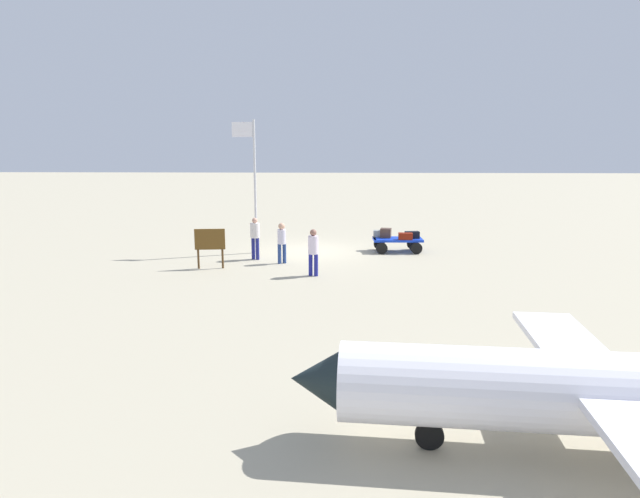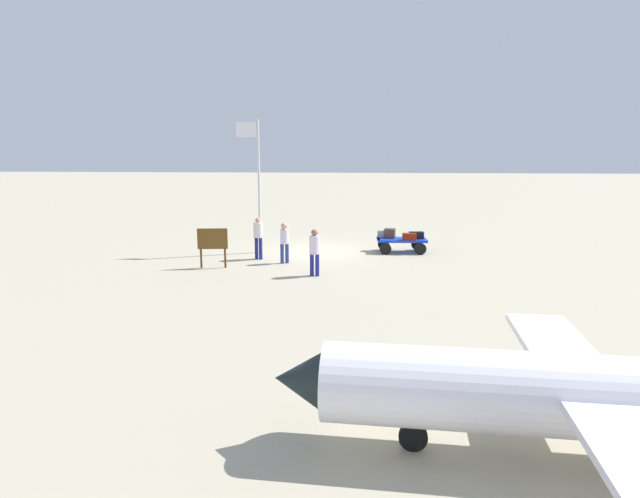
# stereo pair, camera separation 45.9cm
# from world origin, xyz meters

# --- Properties ---
(ground_plane) EXTENTS (120.00, 120.00, 0.00)m
(ground_plane) POSITION_xyz_m (0.00, 0.00, 0.00)
(ground_plane) COLOR #B0A68B
(luggage_cart) EXTENTS (2.09, 1.17, 0.58)m
(luggage_cart) POSITION_xyz_m (-3.57, 0.03, 0.43)
(luggage_cart) COLOR #1337CF
(luggage_cart) RESTS_ON ground
(suitcase_dark) EXTENTS (0.51, 0.46, 0.39)m
(suitcase_dark) POSITION_xyz_m (-3.10, -0.17, 0.78)
(suitcase_dark) COLOR #493126
(suitcase_dark) RESTS_ON luggage_cart
(suitcase_maroon) EXTENTS (0.59, 0.32, 0.28)m
(suitcase_maroon) POSITION_xyz_m (-3.88, 0.32, 0.72)
(suitcase_maroon) COLOR maroon
(suitcase_maroon) RESTS_ON luggage_cart
(suitcase_grey) EXTENTS (0.62, 0.35, 0.29)m
(suitcase_grey) POSITION_xyz_m (-4.20, -0.00, 0.73)
(suitcase_grey) COLOR black
(suitcase_grey) RESTS_ON luggage_cart
(suitcase_olive) EXTENTS (0.64, 0.35, 0.28)m
(suitcase_olive) POSITION_xyz_m (-2.90, -0.30, 0.72)
(suitcase_olive) COLOR gray
(suitcase_olive) RESTS_ON luggage_cart
(worker_lead) EXTENTS (0.50, 0.50, 1.67)m
(worker_lead) POSITION_xyz_m (2.22, 1.75, 1.00)
(worker_lead) COLOR navy
(worker_lead) RESTS_ON ground
(worker_trailing) EXTENTS (0.44, 0.44, 1.65)m
(worker_trailing) POSITION_xyz_m (-0.20, 4.38, 0.97)
(worker_trailing) COLOR navy
(worker_trailing) RESTS_ON ground
(worker_supervisor) EXTENTS (0.43, 0.43, 1.57)m
(worker_supervisor) POSITION_xyz_m (1.09, 2.43, 0.91)
(worker_supervisor) COLOR navy
(worker_supervisor) RESTS_ON ground
(airplane_near) EXTENTS (8.44, 6.57, 2.84)m
(airplane_near) POSITION_xyz_m (-4.59, 15.44, 1.06)
(airplane_near) COLOR white
(airplane_near) RESTS_ON ground
(flagpole) EXTENTS (0.94, 0.10, 5.48)m
(flagpole) POSITION_xyz_m (2.47, 0.44, 3.25)
(flagpole) COLOR silver
(flagpole) RESTS_ON ground
(signboard) EXTENTS (1.10, 0.18, 1.48)m
(signboard) POSITION_xyz_m (3.64, 3.36, 0.98)
(signboard) COLOR #4C3319
(signboard) RESTS_ON ground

